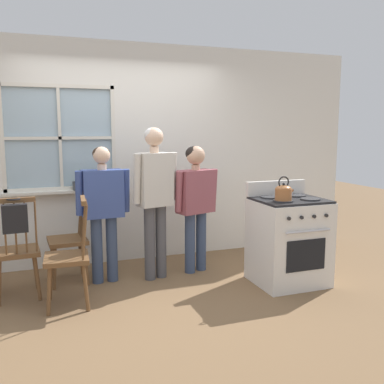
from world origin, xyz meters
TOP-DOWN VIEW (x-y plane):
  - ground_plane at (0.00, 0.00)m, footprint 16.00×16.00m
  - wall_back at (0.05, 1.40)m, footprint 6.40×0.16m
  - chair_by_window at (-1.23, 0.50)m, footprint 0.44×0.43m
  - chair_near_wall at (-0.71, 0.80)m, footprint 0.43×0.44m
  - chair_near_stove at (-0.77, 0.14)m, footprint 0.43×0.45m
  - person_elderly_left at (-0.36, 0.67)m, footprint 0.58×0.23m
  - person_teen_center at (0.19, 0.59)m, footprint 0.53×0.30m
  - person_adult_right at (0.69, 0.66)m, footprint 0.58×0.33m
  - stove at (1.50, -0.03)m, footprint 0.73×0.68m
  - kettle at (1.34, -0.16)m, footprint 0.21×0.17m
  - potted_plant at (-0.55, 1.31)m, footprint 0.15×0.15m
  - handbag at (-1.22, 0.26)m, footprint 0.23×0.20m

SIDE VIEW (x-z plane):
  - ground_plane at x=0.00m, z-range 0.00..0.00m
  - chair_by_window at x=-1.23m, z-range -0.05..0.98m
  - chair_near_wall at x=-0.71m, z-range -0.05..0.98m
  - chair_near_stove at x=-0.77m, z-range -0.05..0.98m
  - stove at x=1.50m, z-range -0.07..1.02m
  - handbag at x=-1.22m, z-range 0.70..1.01m
  - person_elderly_left at x=-0.36m, z-range 0.14..1.62m
  - person_adult_right at x=0.69m, z-range 0.17..1.63m
  - potted_plant at x=-0.55m, z-range 0.88..1.14m
  - person_teen_center at x=0.19m, z-range 0.18..1.85m
  - kettle at x=1.34m, z-range 0.90..1.15m
  - wall_back at x=0.05m, z-range -0.02..2.68m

